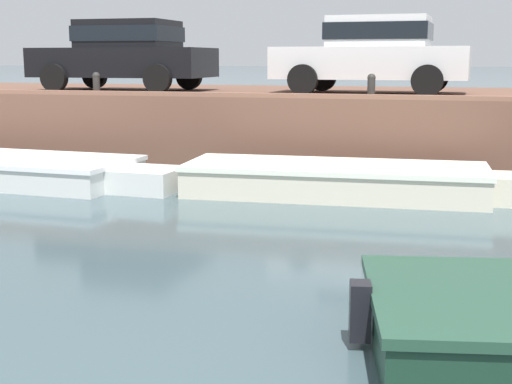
{
  "coord_description": "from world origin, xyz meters",
  "views": [
    {
      "loc": [
        1.55,
        -1.57,
        2.19
      ],
      "look_at": [
        0.03,
        3.9,
        1.12
      ],
      "focal_mm": 50.0,
      "sensor_mm": 36.0,
      "label": 1
    }
  ],
  "objects": [
    {
      "name": "far_wall_coping",
      "position": [
        0.0,
        11.27,
        1.52
      ],
      "size": [
        60.0,
        0.24,
        0.08
      ],
      "primitive_type": "cube",
      "color": "brown",
      "rests_on": "far_quay_wall"
    },
    {
      "name": "mooring_bollard_west",
      "position": [
        -5.36,
        11.4,
        1.72
      ],
      "size": [
        0.15,
        0.15,
        0.45
      ],
      "color": "#2D2B28",
      "rests_on": "far_quay_wall"
    },
    {
      "name": "car_leftmost_black",
      "position": [
        -5.61,
        13.27,
        2.33
      ],
      "size": [
        3.94,
        2.02,
        1.54
      ],
      "color": "black",
      "rests_on": "far_quay_wall"
    },
    {
      "name": "boat_moored_west_white",
      "position": [
        -6.25,
        9.4,
        0.23
      ],
      "size": [
        6.47,
        2.24,
        0.47
      ],
      "color": "white",
      "rests_on": "ground"
    },
    {
      "name": "far_quay_wall",
      "position": [
        0.0,
        14.15,
        0.74
      ],
      "size": [
        60.0,
        6.0,
        1.48
      ],
      "primitive_type": "cube",
      "color": "brown",
      "rests_on": "ground"
    },
    {
      "name": "boat_moored_central_cream",
      "position": [
        -0.03,
        9.71,
        0.26
      ],
      "size": [
        5.8,
        1.96,
        0.51
      ],
      "color": "silver",
      "rests_on": "ground"
    },
    {
      "name": "ground_plane",
      "position": [
        0.0,
        5.57,
        0.0
      ],
      "size": [
        400.0,
        400.0,
        0.0
      ],
      "primitive_type": "plane",
      "color": "#3D5156"
    },
    {
      "name": "mooring_bollard_mid",
      "position": [
        0.09,
        11.4,
        1.72
      ],
      "size": [
        0.15,
        0.15,
        0.45
      ],
      "color": "#2D2B28",
      "rests_on": "far_quay_wall"
    },
    {
      "name": "car_left_inner_white",
      "position": [
        -0.08,
        13.27,
        2.32
      ],
      "size": [
        3.94,
        2.11,
        1.54
      ],
      "color": "white",
      "rests_on": "far_quay_wall"
    }
  ]
}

